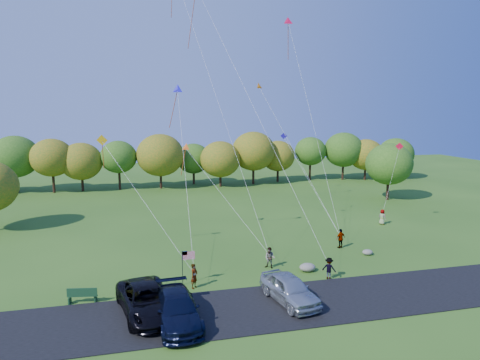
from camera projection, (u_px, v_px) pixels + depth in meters
The scene contains 17 objects.
ground at pixel (258, 281), 29.70m from camera, with size 140.00×140.00×0.00m, color #2D5418.
asphalt_lane at pixel (276, 306), 25.86m from camera, with size 44.00×6.00×0.06m, color black.
treeline at pixel (196, 157), 63.70m from camera, with size 75.00×27.14×8.08m.
minivan_dark at pixel (147, 300), 24.66m from camera, with size 2.78×6.03×1.67m, color black.
minivan_navy at pixel (177, 309), 23.63m from camera, with size 2.27×5.58×1.62m, color black.
minivan_silver at pixel (289, 289), 26.23m from camera, with size 1.98×4.92×1.67m, color #ABB0B6.
flyer_a at pixel (194, 276), 28.40m from camera, with size 0.61×0.40×1.68m, color #4C4C59.
flyer_b at pixel (270, 258), 31.97m from camera, with size 0.78×0.61×1.61m, color #4C4C59.
flyer_c at pixel (329, 268), 29.95m from camera, with size 1.00×0.57×1.55m, color #4C4C59.
flyer_d at pixel (341, 238), 36.63m from camera, with size 0.99×0.41×1.69m, color #4C4C59.
flyer_e at pixel (382, 217), 44.11m from camera, with size 0.78×0.50×1.59m, color #4C4C59.
park_bench at pixel (82, 295), 26.21m from camera, with size 1.81×0.60×1.01m.
trash_barrel at pixel (141, 287), 27.41m from camera, with size 0.68×0.68×1.01m, color blue.
flag_assembly at pixel (186, 260), 28.78m from camera, with size 0.89×0.58×2.40m.
boulder_near at pixel (307, 267), 31.42m from camera, with size 1.21×0.94×0.60m, color slate.
boulder_far at pixel (368, 252), 34.98m from camera, with size 0.86×0.71×0.45m, color gray.
kites_aloft at pixel (218, 40), 40.15m from camera, with size 28.37×12.84×18.64m.
Camera 1 is at (-7.77, -27.08, 11.80)m, focal length 32.00 mm.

